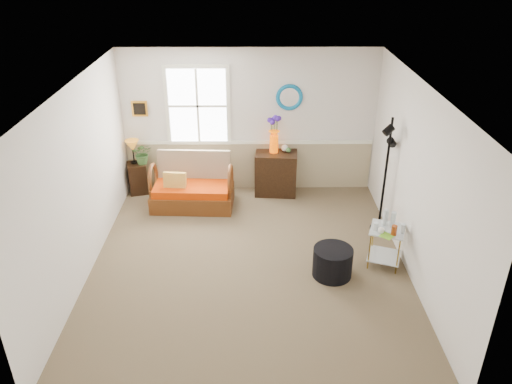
{
  "coord_description": "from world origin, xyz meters",
  "views": [
    {
      "loc": [
        0.06,
        -5.96,
        4.24
      ],
      "look_at": [
        0.11,
        0.22,
        1.06
      ],
      "focal_mm": 35.0,
      "sensor_mm": 36.0,
      "label": 1
    }
  ],
  "objects_px": {
    "loveseat": "(192,182)",
    "cabinet": "(276,173)",
    "lamp_stand": "(138,178)",
    "ottoman": "(332,262)",
    "side_table": "(385,246)",
    "floor_lamp": "(385,176)"
  },
  "relations": [
    {
      "from": "loveseat",
      "to": "cabinet",
      "type": "xyz_separation_m",
      "value": [
        1.47,
        0.49,
        -0.06
      ]
    },
    {
      "from": "cabinet",
      "to": "lamp_stand",
      "type": "bearing_deg",
      "value": -176.07
    },
    {
      "from": "cabinet",
      "to": "side_table",
      "type": "distance_m",
      "value": 2.7
    },
    {
      "from": "loveseat",
      "to": "side_table",
      "type": "height_order",
      "value": "loveseat"
    },
    {
      "from": "cabinet",
      "to": "ottoman",
      "type": "relative_size",
      "value": 1.44
    },
    {
      "from": "ottoman",
      "to": "side_table",
      "type": "bearing_deg",
      "value": 18.58
    },
    {
      "from": "loveseat",
      "to": "cabinet",
      "type": "height_order",
      "value": "loveseat"
    },
    {
      "from": "lamp_stand",
      "to": "cabinet",
      "type": "xyz_separation_m",
      "value": [
        2.53,
        -0.04,
        0.11
      ]
    },
    {
      "from": "lamp_stand",
      "to": "side_table",
      "type": "relative_size",
      "value": 0.98
    },
    {
      "from": "side_table",
      "to": "floor_lamp",
      "type": "height_order",
      "value": "floor_lamp"
    },
    {
      "from": "cabinet",
      "to": "side_table",
      "type": "height_order",
      "value": "cabinet"
    },
    {
      "from": "cabinet",
      "to": "ottoman",
      "type": "height_order",
      "value": "cabinet"
    },
    {
      "from": "lamp_stand",
      "to": "floor_lamp",
      "type": "relative_size",
      "value": 0.3
    },
    {
      "from": "loveseat",
      "to": "ottoman",
      "type": "bearing_deg",
      "value": -40.83
    },
    {
      "from": "loveseat",
      "to": "lamp_stand",
      "type": "distance_m",
      "value": 1.19
    },
    {
      "from": "ottoman",
      "to": "loveseat",
      "type": "bearing_deg",
      "value": 136.56
    },
    {
      "from": "floor_lamp",
      "to": "ottoman",
      "type": "bearing_deg",
      "value": -152.21
    },
    {
      "from": "cabinet",
      "to": "ottoman",
      "type": "xyz_separation_m",
      "value": [
        0.68,
        -2.53,
        -0.19
      ]
    },
    {
      "from": "side_table",
      "to": "lamp_stand",
      "type": "bearing_deg",
      "value": 150.08
    },
    {
      "from": "lamp_stand",
      "to": "side_table",
      "type": "height_order",
      "value": "side_table"
    },
    {
      "from": "loveseat",
      "to": "cabinet",
      "type": "relative_size",
      "value": 1.75
    },
    {
      "from": "cabinet",
      "to": "floor_lamp",
      "type": "height_order",
      "value": "floor_lamp"
    }
  ]
}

